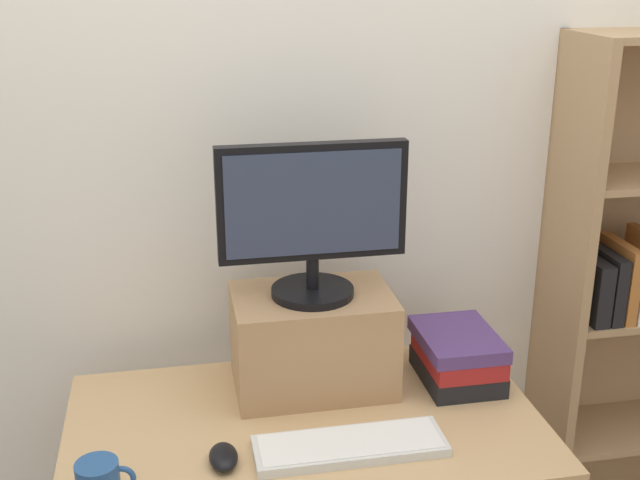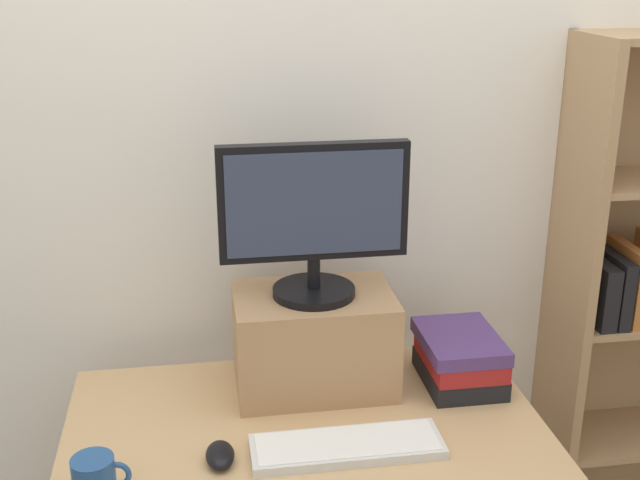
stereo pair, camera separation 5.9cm
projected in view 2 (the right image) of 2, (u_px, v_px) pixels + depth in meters
back_wall at (279, 156)px, 2.21m from camera, size 7.00×0.08×2.60m
desk at (304, 454)px, 1.97m from camera, size 1.14×0.66×0.76m
riser_box at (314, 340)px, 2.06m from camera, size 0.40×0.27×0.25m
computer_monitor at (314, 216)px, 1.94m from camera, size 0.46×0.21×0.39m
keyboard at (347, 446)px, 1.81m from camera, size 0.44×0.14×0.02m
computer_mouse at (220, 455)px, 1.77m from camera, size 0.06×0.10×0.04m
book_stack at (460, 358)px, 2.09m from camera, size 0.20×0.26×0.14m
coffee_mug at (95, 479)px, 1.64m from camera, size 0.12×0.09×0.10m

